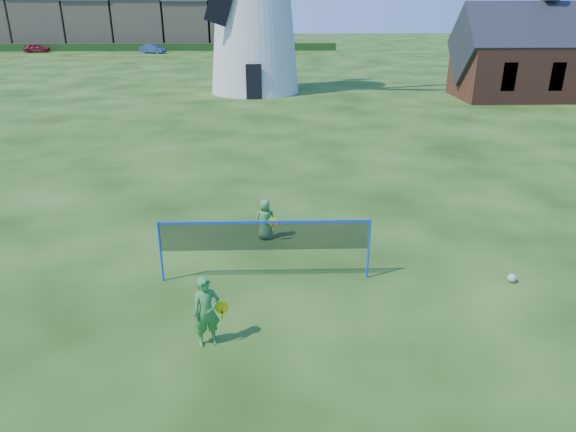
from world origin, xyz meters
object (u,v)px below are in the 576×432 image
at_px(badminton_net, 265,237).
at_px(player_boy, 265,219).
at_px(player_girl, 207,312).
at_px(car_left, 37,48).
at_px(car_right, 153,49).
at_px(chapel, 540,58).
at_px(play_ball, 512,278).

xyz_separation_m(badminton_net, player_boy, (-0.02, 2.40, -0.55)).
distance_m(player_girl, car_left, 73.19).
bearing_deg(player_girl, car_right, 82.15).
bearing_deg(car_left, car_right, -106.37).
bearing_deg(car_left, badminton_net, -163.29).
height_order(car_left, car_right, car_left).
distance_m(badminton_net, car_right, 63.97).
xyz_separation_m(badminton_net, car_left, (-31.68, 63.93, -0.56)).
height_order(chapel, play_ball, chapel).
relative_size(play_ball, car_left, 0.06).
relative_size(chapel, play_ball, 52.12).
bearing_deg(car_right, play_ball, -141.13).
bearing_deg(play_ball, car_right, 109.08).
bearing_deg(badminton_net, car_left, 116.36).
bearing_deg(player_boy, chapel, -132.06).
distance_m(player_boy, car_right, 61.64).
relative_size(chapel, badminton_net, 2.27).
relative_size(player_girl, car_right, 0.43).
height_order(badminton_net, car_right, badminton_net).
xyz_separation_m(player_girl, play_ball, (7.10, 2.25, -0.63)).
height_order(play_ball, car_right, car_right).
xyz_separation_m(car_left, car_right, (16.09, -1.89, -0.01)).
xyz_separation_m(play_ball, car_left, (-37.67, 64.26, 0.47)).
height_order(player_boy, car_right, player_boy).
relative_size(chapel, car_left, 3.38).
height_order(badminton_net, player_boy, badminton_net).
bearing_deg(chapel, play_ball, -116.30).
relative_size(chapel, player_boy, 9.66).
relative_size(badminton_net, player_girl, 3.43).
xyz_separation_m(player_boy, car_right, (-15.57, 59.64, -0.03)).
bearing_deg(car_left, player_boy, -162.43).
height_order(badminton_net, player_girl, badminton_net).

